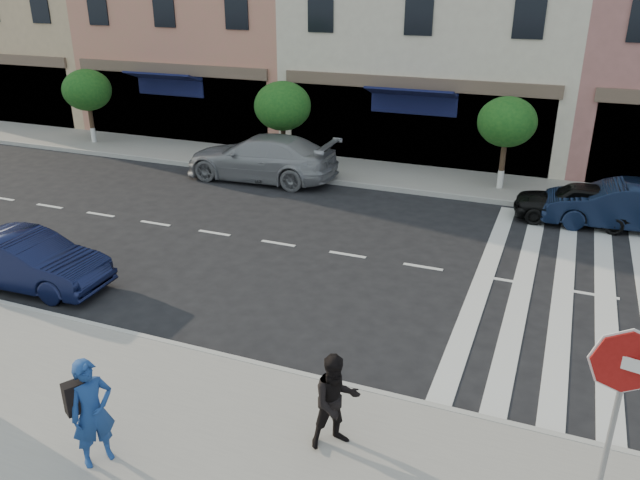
{
  "coord_description": "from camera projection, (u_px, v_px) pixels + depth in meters",
  "views": [
    {
      "loc": [
        4.87,
        -10.02,
        6.66
      ],
      "look_at": [
        0.2,
        1.57,
        1.4
      ],
      "focal_mm": 35.0,
      "sensor_mm": 36.0,
      "label": 1
    }
  ],
  "objects": [
    {
      "name": "ground",
      "position": [
        282.0,
        329.0,
        12.83
      ],
      "size": [
        120.0,
        120.0,
        0.0
      ],
      "primitive_type": "plane",
      "color": "black",
      "rests_on": "ground"
    },
    {
      "name": "car_near_mid",
      "position": [
        27.0,
        261.0,
        14.37
      ],
      "size": [
        3.96,
        1.56,
        1.28
      ],
      "primitive_type": "imported",
      "rotation": [
        0.0,
        0.0,
        1.62
      ],
      "color": "#0E1333",
      "rests_on": "ground"
    },
    {
      "name": "car_far_right",
      "position": [
        618.0,
        205.0,
        17.79
      ],
      "size": [
        4.24,
        1.81,
        1.36
      ],
      "primitive_type": "imported",
      "rotation": [
        0.0,
        0.0,
        -1.48
      ],
      "color": "black",
      "rests_on": "ground"
    },
    {
      "name": "stop_sign",
      "position": [
        623.0,
        380.0,
        7.74
      ],
      "size": [
        0.91,
        0.23,
        2.64
      ],
      "rotation": [
        0.0,
        0.0,
        -0.21
      ],
      "color": "gray",
      "rests_on": "sidewalk_near"
    },
    {
      "name": "walker",
      "position": [
        336.0,
        401.0,
        9.16
      ],
      "size": [
        0.95,
        0.93,
        1.54
      ],
      "primitive_type": "imported",
      "rotation": [
        0.0,
        0.0,
        0.72
      ],
      "color": "black",
      "rests_on": "sidewalk_near"
    },
    {
      "name": "building_centre",
      "position": [
        445.0,
        9.0,
        25.4
      ],
      "size": [
        11.0,
        9.0,
        11.0
      ],
      "primitive_type": "cube",
      "color": "beige",
      "rests_on": "ground"
    },
    {
      "name": "street_tree_wa",
      "position": [
        87.0,
        90.0,
        25.97
      ],
      "size": [
        2.0,
        2.0,
        3.05
      ],
      "color": "#473323",
      "rests_on": "sidewalk_far"
    },
    {
      "name": "car_far_mid",
      "position": [
        579.0,
        203.0,
        18.15
      ],
      "size": [
        3.64,
        1.53,
        1.23
      ],
      "primitive_type": "imported",
      "rotation": [
        0.0,
        0.0,
        -1.55
      ],
      "color": "black",
      "rests_on": "ground"
    },
    {
      "name": "street_tree_c",
      "position": [
        507.0,
        122.0,
        20.11
      ],
      "size": [
        1.9,
        1.9,
        3.04
      ],
      "color": "#473323",
      "rests_on": "sidewalk_far"
    },
    {
      "name": "photographer",
      "position": [
        92.0,
        412.0,
        8.8
      ],
      "size": [
        0.66,
        0.74,
        1.7
      ],
      "primitive_type": "imported",
      "rotation": [
        0.0,
        0.0,
        1.05
      ],
      "color": "navy",
      "rests_on": "sidewalk_near"
    },
    {
      "name": "sidewalk_far",
      "position": [
        413.0,
        178.0,
        22.2
      ],
      "size": [
        60.0,
        3.0,
        0.15
      ],
      "primitive_type": "cube",
      "color": "gray",
      "rests_on": "ground"
    },
    {
      "name": "car_far_left",
      "position": [
        261.0,
        158.0,
        22.05
      ],
      "size": [
        5.52,
        2.36,
        1.59
      ],
      "primitive_type": "imported",
      "rotation": [
        0.0,
        0.0,
        -1.54
      ],
      "color": "gray",
      "rests_on": "ground"
    },
    {
      "name": "sidewalk_near",
      "position": [
        179.0,
        442.0,
        9.59
      ],
      "size": [
        60.0,
        4.5,
        0.15
      ],
      "primitive_type": "cube",
      "color": "gray",
      "rests_on": "ground"
    },
    {
      "name": "street_tree_wb",
      "position": [
        283.0,
        106.0,
        22.89
      ],
      "size": [
        2.1,
        2.1,
        3.06
      ],
      "color": "#473323",
      "rests_on": "sidewalk_far"
    }
  ]
}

